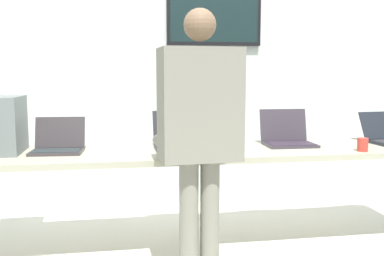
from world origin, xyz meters
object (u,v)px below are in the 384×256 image
at_px(laptop_station_1, 180,140).
at_px(laptop_station_2, 287,137).
at_px(workbench, 210,155).
at_px(person, 199,125).
at_px(laptop_station_0, 58,144).
at_px(coffee_mug, 363,145).

distance_m(laptop_station_1, laptop_station_2, 0.82).
bearing_deg(workbench, laptop_station_1, 157.62).
bearing_deg(person, laptop_station_1, 91.22).
xyz_separation_m(laptop_station_0, person, (0.86, -0.68, 0.19)).
bearing_deg(laptop_station_0, coffee_mug, -8.51).
distance_m(laptop_station_0, coffee_mug, 2.10).
relative_size(workbench, person, 2.12).
distance_m(laptop_station_1, person, 0.73).
bearing_deg(person, workbench, 73.05).
bearing_deg(person, laptop_station_0, 141.57).
relative_size(laptop_station_2, person, 0.23).
relative_size(laptop_station_1, person, 0.23).
bearing_deg(coffee_mug, person, -163.05).
relative_size(workbench, laptop_station_1, 9.26).
distance_m(workbench, coffee_mug, 1.06).
xyz_separation_m(laptop_station_1, coffee_mug, (1.23, -0.33, -0.01)).
bearing_deg(laptop_station_2, coffee_mug, -39.99).
height_order(laptop_station_0, laptop_station_2, laptop_station_2).
bearing_deg(coffee_mug, laptop_station_1, 164.82).
height_order(person, coffee_mug, person).
bearing_deg(laptop_station_0, workbench, -3.31).
distance_m(workbench, laptop_station_1, 0.24).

